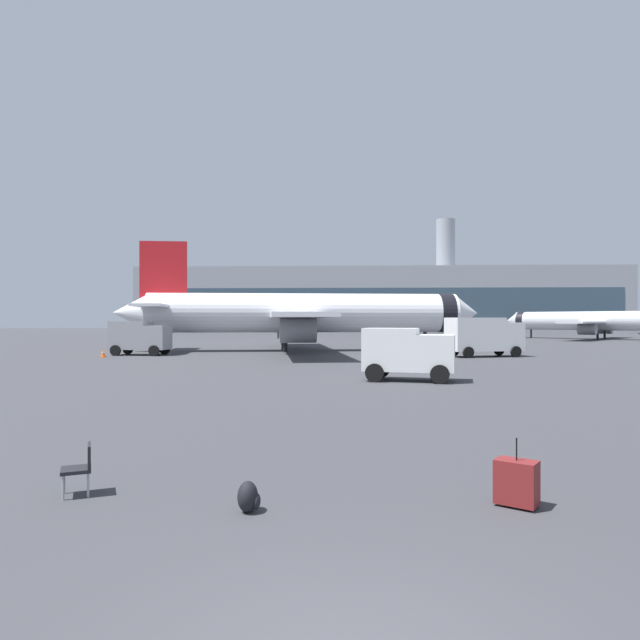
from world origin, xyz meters
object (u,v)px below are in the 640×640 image
at_px(service_truck, 140,336).
at_px(cargo_van, 407,351).
at_px(airplane_at_gate, 302,313).
at_px(safety_cone_mid, 391,348).
at_px(gate_chair, 81,466).
at_px(traveller_backpack, 249,497).
at_px(rolling_suitcase, 517,482).
at_px(fuel_truck, 483,335).
at_px(safety_cone_near, 103,353).
at_px(airplane_taxiing, 592,321).

bearing_deg(service_truck, cargo_van, -43.18).
relative_size(airplane_at_gate, service_truck, 7.23).
bearing_deg(safety_cone_mid, gate_chair, -101.26).
bearing_deg(gate_chair, traveller_backpack, -13.34).
relative_size(safety_cone_mid, rolling_suitcase, 0.57).
xyz_separation_m(airplane_at_gate, service_truck, (-13.37, -7.40, -2.05)).
distance_m(fuel_truck, cargo_van, 20.28).
height_order(airplane_at_gate, service_truck, airplane_at_gate).
height_order(airplane_at_gate, fuel_truck, airplane_at_gate).
bearing_deg(fuel_truck, service_truck, 178.41).
bearing_deg(service_truck, traveller_backpack, -67.39).
distance_m(service_truck, rolling_suitcase, 43.10).
xyz_separation_m(safety_cone_near, rolling_suitcase, (22.25, -35.26, 0.08)).
bearing_deg(cargo_van, service_truck, 136.82).
bearing_deg(safety_cone_near, safety_cone_mid, 22.02).
distance_m(safety_cone_mid, rolling_suitcase, 44.94).
bearing_deg(safety_cone_near, fuel_truck, 3.65).
distance_m(airplane_at_gate, cargo_van, 27.78).
height_order(fuel_truck, traveller_backpack, fuel_truck).
relative_size(airplane_taxiing, cargo_van, 5.02).
distance_m(rolling_suitcase, gate_chair, 7.28).
height_order(cargo_van, safety_cone_near, cargo_van).
height_order(fuel_truck, safety_cone_near, fuel_truck).
relative_size(airplane_at_gate, airplane_taxiing, 1.51).
bearing_deg(traveller_backpack, fuel_truck, 71.23).
distance_m(airplane_at_gate, fuel_truck, 17.59).
relative_size(rolling_suitcase, traveller_backpack, 2.29).
relative_size(airplane_taxiing, fuel_truck, 3.69).
bearing_deg(traveller_backpack, cargo_van, 76.54).
relative_size(fuel_truck, cargo_van, 1.36).
bearing_deg(safety_cone_near, traveller_backpack, -63.26).
distance_m(safety_cone_mid, traveller_backpack, 45.75).
distance_m(fuel_truck, traveller_backpack, 39.82).
relative_size(fuel_truck, safety_cone_near, 10.08).
relative_size(fuel_truck, safety_cone_mid, 10.17).
distance_m(airplane_at_gate, airplane_taxiing, 55.52).
distance_m(airplane_taxiing, gate_chair, 91.35).
distance_m(service_truck, safety_cone_mid, 22.99).
distance_m(airplane_taxiing, traveller_backpack, 90.61).
relative_size(fuel_truck, traveller_backpack, 13.40).
bearing_deg(safety_cone_near, gate_chair, -66.83).
distance_m(airplane_at_gate, gate_chair, 45.27).
distance_m(fuel_truck, gate_chair, 40.22).
bearing_deg(fuel_truck, gate_chair, -113.17).
distance_m(safety_cone_near, gate_chair, 38.07).
height_order(safety_cone_mid, traveller_backpack, safety_cone_mid).
distance_m(fuel_truck, rolling_suitcase, 38.21).
xyz_separation_m(service_truck, safety_cone_near, (-1.97, -2.76, -1.29)).
bearing_deg(cargo_van, airplane_taxiing, 60.12).
relative_size(airplane_taxiing, service_truck, 4.80).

